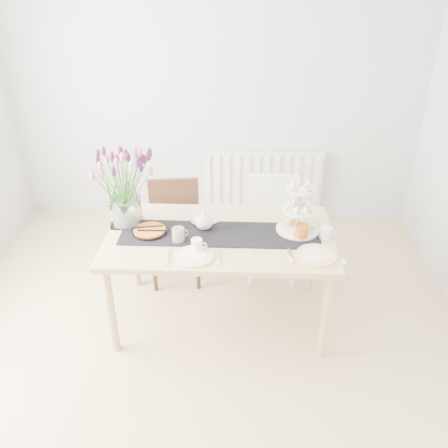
{
  "coord_description": "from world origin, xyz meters",
  "views": [
    {
      "loc": [
        0.29,
        -2.25,
        2.48
      ],
      "look_at": [
        0.17,
        0.55,
        0.86
      ],
      "focal_mm": 38.0,
      "sensor_mm": 36.0,
      "label": 1
    }
  ],
  "objects_px": {
    "tulip_vase": "(121,174)",
    "teapot": "(204,221)",
    "mug_orange": "(301,232)",
    "chair_brown": "(175,223)",
    "cake_stand": "(299,215)",
    "mug_grey": "(178,235)",
    "dining_table": "(220,244)",
    "chair_white": "(272,219)",
    "cream_jug": "(326,233)",
    "tart_tin": "(150,231)",
    "plate_left": "(194,256)",
    "radiator": "(263,180)",
    "mug_white": "(197,245)"
  },
  "relations": [
    {
      "from": "dining_table",
      "to": "chair_white",
      "type": "relative_size",
      "value": 1.85
    },
    {
      "from": "cake_stand",
      "to": "plate_left",
      "type": "xyz_separation_m",
      "value": [
        -0.71,
        -0.37,
        -0.12
      ]
    },
    {
      "from": "dining_table",
      "to": "teapot",
      "type": "relative_size",
      "value": 7.57
    },
    {
      "from": "dining_table",
      "to": "cream_jug",
      "type": "xyz_separation_m",
      "value": [
        0.74,
        -0.02,
        0.12
      ]
    },
    {
      "from": "dining_table",
      "to": "chair_white",
      "type": "xyz_separation_m",
      "value": [
        0.41,
        0.68,
        -0.17
      ]
    },
    {
      "from": "tulip_vase",
      "to": "teapot",
      "type": "height_order",
      "value": "tulip_vase"
    },
    {
      "from": "tart_tin",
      "to": "mug_orange",
      "type": "bearing_deg",
      "value": -1.83
    },
    {
      "from": "dining_table",
      "to": "mug_white",
      "type": "distance_m",
      "value": 0.29
    },
    {
      "from": "chair_white",
      "to": "tart_tin",
      "type": "xyz_separation_m",
      "value": [
        -0.91,
        -0.68,
        0.26
      ]
    },
    {
      "from": "radiator",
      "to": "tulip_vase",
      "type": "xyz_separation_m",
      "value": [
        -1.05,
        -1.46,
        0.7
      ]
    },
    {
      "from": "dining_table",
      "to": "teapot",
      "type": "distance_m",
      "value": 0.2
    },
    {
      "from": "tulip_vase",
      "to": "tart_tin",
      "type": "bearing_deg",
      "value": -33.07
    },
    {
      "from": "radiator",
      "to": "plate_left",
      "type": "relative_size",
      "value": 4.63
    },
    {
      "from": "tart_tin",
      "to": "chair_brown",
      "type": "bearing_deg",
      "value": 81.77
    },
    {
      "from": "cream_jug",
      "to": "mug_white",
      "type": "relative_size",
      "value": 0.96
    },
    {
      "from": "dining_table",
      "to": "tart_tin",
      "type": "height_order",
      "value": "tart_tin"
    },
    {
      "from": "chair_white",
      "to": "mug_orange",
      "type": "xyz_separation_m",
      "value": [
        0.15,
        -0.72,
        0.3
      ]
    },
    {
      "from": "teapot",
      "to": "plate_left",
      "type": "distance_m",
      "value": 0.37
    },
    {
      "from": "cream_jug",
      "to": "mug_orange",
      "type": "height_order",
      "value": "mug_orange"
    },
    {
      "from": "mug_white",
      "to": "mug_orange",
      "type": "height_order",
      "value": "mug_orange"
    },
    {
      "from": "chair_brown",
      "to": "cake_stand",
      "type": "height_order",
      "value": "cake_stand"
    },
    {
      "from": "teapot",
      "to": "mug_white",
      "type": "height_order",
      "value": "teapot"
    },
    {
      "from": "cream_jug",
      "to": "chair_white",
      "type": "bearing_deg",
      "value": 112.87
    },
    {
      "from": "cream_jug",
      "to": "dining_table",
      "type": "bearing_deg",
      "value": 176.67
    },
    {
      "from": "chair_brown",
      "to": "chair_white",
      "type": "relative_size",
      "value": 0.98
    },
    {
      "from": "cake_stand",
      "to": "mug_grey",
      "type": "height_order",
      "value": "cake_stand"
    },
    {
      "from": "plate_left",
      "to": "chair_white",
      "type": "bearing_deg",
      "value": 59.73
    },
    {
      "from": "radiator",
      "to": "dining_table",
      "type": "relative_size",
      "value": 0.75
    },
    {
      "from": "cake_stand",
      "to": "plate_left",
      "type": "height_order",
      "value": "cake_stand"
    },
    {
      "from": "mug_grey",
      "to": "tart_tin",
      "type": "bearing_deg",
      "value": 124.79
    },
    {
      "from": "tart_tin",
      "to": "plate_left",
      "type": "relative_size",
      "value": 0.97
    },
    {
      "from": "radiator",
      "to": "mug_orange",
      "type": "height_order",
      "value": "mug_orange"
    },
    {
      "from": "chair_white",
      "to": "mug_white",
      "type": "xyz_separation_m",
      "value": [
        -0.55,
        -0.9,
        0.29
      ]
    },
    {
      "from": "cake_stand",
      "to": "teapot",
      "type": "height_order",
      "value": "cake_stand"
    },
    {
      "from": "mug_grey",
      "to": "plate_left",
      "type": "distance_m",
      "value": 0.23
    },
    {
      "from": "chair_brown",
      "to": "mug_grey",
      "type": "relative_size",
      "value": 8.35
    },
    {
      "from": "chair_brown",
      "to": "mug_white",
      "type": "bearing_deg",
      "value": -78.65
    },
    {
      "from": "mug_orange",
      "to": "chair_brown",
      "type": "bearing_deg",
      "value": 82.24
    },
    {
      "from": "chair_white",
      "to": "teapot",
      "type": "distance_m",
      "value": 0.87
    },
    {
      "from": "cake_stand",
      "to": "mug_white",
      "type": "relative_size",
      "value": 5.02
    },
    {
      "from": "cake_stand",
      "to": "mug_grey",
      "type": "relative_size",
      "value": 4.44
    },
    {
      "from": "mug_orange",
      "to": "tulip_vase",
      "type": "bearing_deg",
      "value": 107.63
    },
    {
      "from": "chair_white",
      "to": "cake_stand",
      "type": "xyz_separation_m",
      "value": [
        0.14,
        -0.61,
        0.38
      ]
    },
    {
      "from": "radiator",
      "to": "cream_jug",
      "type": "relative_size",
      "value": 13.86
    },
    {
      "from": "mug_white",
      "to": "mug_orange",
      "type": "relative_size",
      "value": 0.83
    },
    {
      "from": "mug_orange",
      "to": "mug_grey",
      "type": "bearing_deg",
      "value": 119.45
    },
    {
      "from": "dining_table",
      "to": "cake_stand",
      "type": "bearing_deg",
      "value": 7.37
    },
    {
      "from": "chair_brown",
      "to": "teapot",
      "type": "height_order",
      "value": "teapot"
    },
    {
      "from": "mug_orange",
      "to": "dining_table",
      "type": "bearing_deg",
      "value": 111.33
    },
    {
      "from": "mug_white",
      "to": "tulip_vase",
      "type": "bearing_deg",
      "value": 148.8
    }
  ]
}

